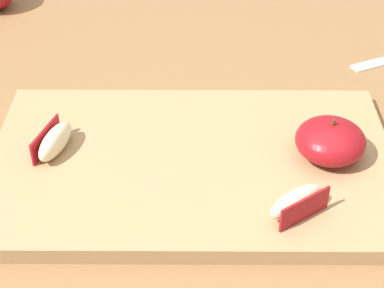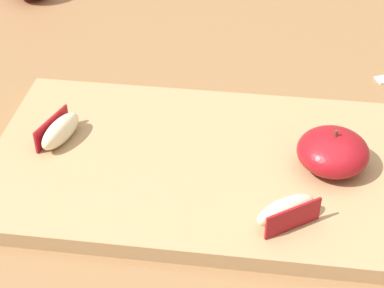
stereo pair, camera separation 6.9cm
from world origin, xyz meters
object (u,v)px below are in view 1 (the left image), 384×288
at_px(apple_wedge_right, 297,202).
at_px(apple_half_skin_up, 330,141).
at_px(apple_wedge_back, 54,141).
at_px(cutting_board, 192,165).

bearing_deg(apple_wedge_right, apple_half_skin_up, 62.77).
bearing_deg(apple_half_skin_up, apple_wedge_back, 178.82).
distance_m(apple_half_skin_up, apple_wedge_back, 0.31).
xyz_separation_m(apple_wedge_back, apple_wedge_right, (0.26, -0.10, 0.00)).
height_order(apple_wedge_back, apple_wedge_right, same).
relative_size(apple_half_skin_up, apple_wedge_back, 1.12).
bearing_deg(apple_wedge_right, cutting_board, 140.43).
distance_m(cutting_board, apple_half_skin_up, 0.16).
distance_m(cutting_board, apple_wedge_right, 0.14).
relative_size(apple_wedge_back, apple_wedge_right, 1.04).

